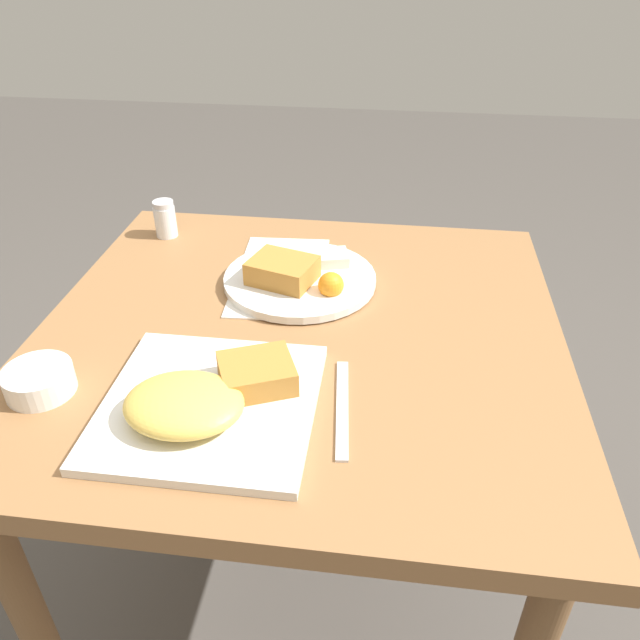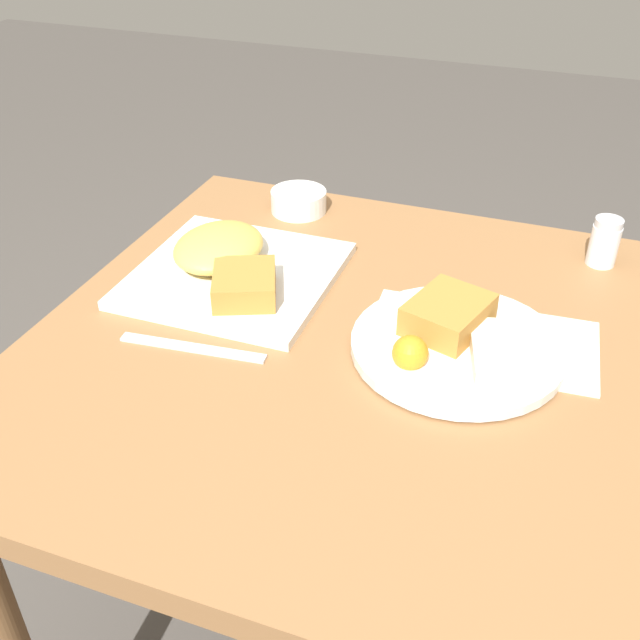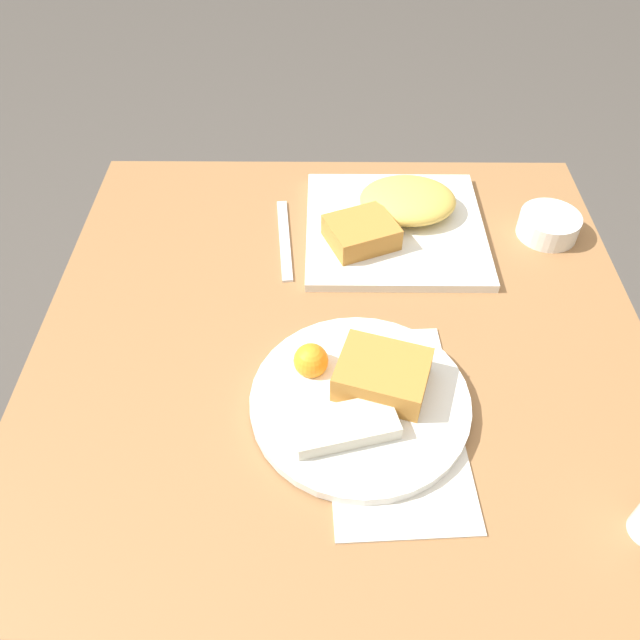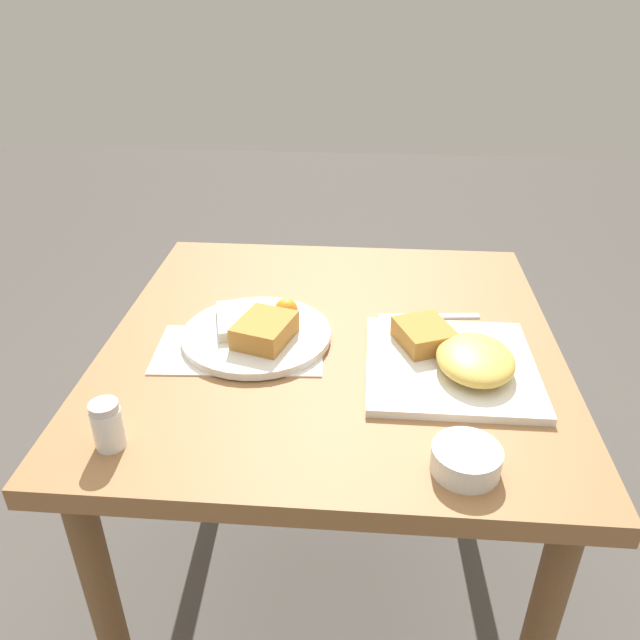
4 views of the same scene
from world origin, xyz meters
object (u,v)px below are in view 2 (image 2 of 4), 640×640
at_px(salt_shaker, 604,245).
at_px(butter_knife, 193,348).
at_px(plate_square_near, 230,265).
at_px(sauce_ramekin, 299,200).
at_px(plate_oval_far, 456,340).

bearing_deg(salt_shaker, butter_knife, -49.56).
height_order(plate_square_near, butter_knife, plate_square_near).
distance_m(plate_square_near, sauce_ramekin, 0.24).
relative_size(sauce_ramekin, salt_shaker, 1.27).
relative_size(sauce_ramekin, butter_knife, 0.48).
xyz_separation_m(plate_square_near, salt_shaker, (-0.23, 0.51, 0.01)).
bearing_deg(plate_square_near, butter_knife, 9.80).
bearing_deg(sauce_ramekin, salt_shaker, 88.74).
height_order(sauce_ramekin, salt_shaker, salt_shaker).
relative_size(plate_square_near, butter_knife, 1.44).
relative_size(plate_oval_far, butter_knife, 1.37).
height_order(plate_oval_far, salt_shaker, salt_shaker).
height_order(sauce_ramekin, butter_knife, sauce_ramekin).
distance_m(sauce_ramekin, salt_shaker, 0.49).
bearing_deg(sauce_ramekin, plate_oval_far, 47.14).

